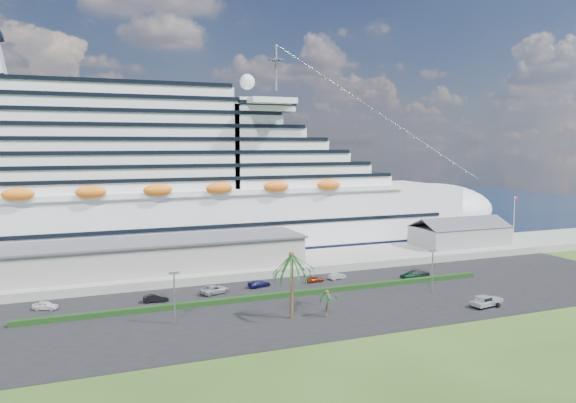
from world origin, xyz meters
name	(u,v)px	position (x,y,z in m)	size (l,w,h in m)	color
ground	(359,319)	(0.00, 0.00, 0.00)	(420.00, 420.00, 0.00)	#274517
asphalt_lot	(329,301)	(0.00, 11.00, 0.06)	(140.00, 38.00, 0.12)	black
wharf	(272,264)	(0.00, 40.00, 0.90)	(240.00, 20.00, 1.80)	gray
water	(189,219)	(0.00, 130.00, 0.01)	(420.00, 160.00, 0.02)	black
cruise_ship	(158,189)	(-21.53, 64.00, 16.69)	(191.00, 38.00, 54.00)	silver
terminal_building	(160,254)	(-25.00, 40.00, 5.01)	(61.00, 15.00, 6.30)	gray
port_shed	(460,235)	(52.00, 40.00, 4.40)	(24.00, 12.31, 7.37)	gray
flagpole	(514,217)	(70.04, 40.00, 8.27)	(1.08, 0.16, 12.00)	silver
hedge	(277,295)	(-8.00, 16.00, 0.57)	(88.00, 1.10, 0.90)	black
lamp_post_left	(174,291)	(-28.00, 8.00, 5.34)	(1.60, 0.35, 8.27)	gray
lamp_post_right	(432,266)	(20.00, 8.00, 5.34)	(1.60, 0.35, 8.27)	gray
palm_tall	(292,263)	(-10.00, 4.00, 9.20)	(8.82, 8.82, 11.13)	#47301E
palm_short	(327,295)	(-4.50, 2.50, 3.67)	(3.53, 3.53, 4.56)	#47301E
parked_car_0	(46,306)	(-46.90, 23.68, 0.84)	(1.70, 4.22, 1.44)	white
parked_car_1	(156,298)	(-28.92, 21.42, 0.85)	(1.55, 4.45, 1.47)	black
parked_car_2	(215,290)	(-17.81, 22.92, 0.91)	(2.63, 5.69, 1.58)	#9FA1A8
parked_car_3	(259,284)	(-8.52, 24.46, 0.81)	(1.93, 4.74, 1.38)	#12123F
parked_car_4	(315,279)	(3.15, 23.95, 0.77)	(1.55, 3.84, 1.31)	maroon
parked_car_5	(337,276)	(8.60, 24.62, 0.76)	(1.36, 3.91, 1.29)	#A0A3A7
parked_car_6	(412,276)	(23.11, 19.19, 0.77)	(2.16, 4.68, 1.30)	#0D3724
parked_car_7	(418,273)	(25.38, 20.05, 0.91)	(2.22, 5.46, 1.58)	#212327
pickup_truck	(486,301)	(23.24, -2.90, 1.20)	(5.84, 2.90, 1.97)	black
boat_trailer	(489,299)	(24.76, -1.74, 1.12)	(5.34, 3.71, 1.50)	gray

